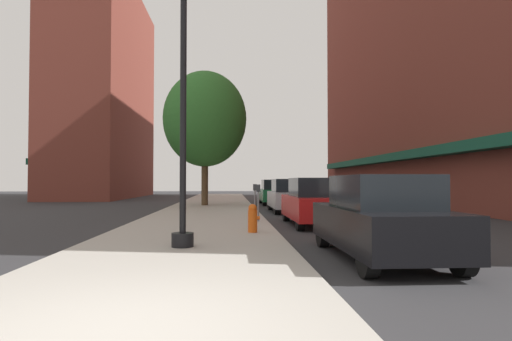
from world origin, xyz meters
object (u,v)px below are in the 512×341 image
object	(u,v)px
fire_hydrant	(253,218)
tree_near	(205,119)
lamppost	(183,105)
parking_meter_near	(258,198)
car_green	(274,192)
car_red	(315,202)
car_silver	(289,196)
car_black	(380,218)
parking_meter_far	(255,196)

from	to	relation	value
fire_hydrant	tree_near	distance (m)	14.67
lamppost	parking_meter_near	size ratio (longest dim) A/B	4.50
lamppost	parking_meter_near	world-z (taller)	lamppost
lamppost	car_green	world-z (taller)	lamppost
lamppost	car_red	distance (m)	7.05
parking_meter_near	car_silver	world-z (taller)	car_silver
tree_near	car_green	xyz separation A→B (m)	(4.47, 2.52, -4.50)
lamppost	car_green	distance (m)	19.28
car_red	car_green	bearing A→B (deg)	89.59
car_silver	parking_meter_near	bearing A→B (deg)	-108.80
car_black	fire_hydrant	bearing A→B (deg)	121.62
parking_meter_near	car_silver	bearing A→B (deg)	72.00
parking_meter_near	car_green	bearing A→B (deg)	81.50
car_black	car_green	bearing A→B (deg)	88.49
fire_hydrant	car_green	world-z (taller)	car_green
parking_meter_near	fire_hydrant	bearing A→B (deg)	-96.71
car_silver	car_green	bearing A→B (deg)	89.21
tree_near	car_green	world-z (taller)	tree_near
lamppost	car_black	size ratio (longest dim) A/B	1.37
lamppost	car_red	size ratio (longest dim) A/B	1.37
car_green	parking_meter_near	bearing A→B (deg)	-100.71
parking_meter_near	car_black	xyz separation A→B (m)	(1.95, -6.74, -0.14)
tree_near	car_green	size ratio (longest dim) A/B	1.88
fire_hydrant	parking_meter_far	world-z (taller)	parking_meter_far
lamppost	car_silver	distance (m)	12.56
car_red	tree_near	bearing A→B (deg)	111.91
parking_meter_far	car_red	xyz separation A→B (m)	(1.95, -2.43, -0.14)
lamppost	car_silver	world-z (taller)	lamppost
car_silver	tree_near	bearing A→B (deg)	133.91
tree_near	car_red	size ratio (longest dim) A/B	1.88
lamppost	parking_meter_near	xyz separation A→B (m)	(2.04, 5.67, -2.25)
car_red	car_silver	distance (m)	6.37
parking_meter_near	parking_meter_far	bearing A→B (deg)	90.00
parking_meter_near	lamppost	bearing A→B (deg)	-109.77
car_red	car_green	world-z (taller)	same
tree_near	car_green	bearing A→B (deg)	29.46
lamppost	parking_meter_far	size ratio (longest dim) A/B	4.50
lamppost	car_silver	size ratio (longest dim) A/B	1.37
tree_near	parking_meter_far	bearing A→B (deg)	-73.40
tree_near	car_silver	xyz separation A→B (m)	(4.47, -4.52, -4.50)
tree_near	car_black	world-z (taller)	tree_near
car_silver	car_black	bearing A→B (deg)	-90.79
parking_meter_far	car_black	distance (m)	9.02
lamppost	tree_near	distance (m)	16.33
tree_near	car_silver	distance (m)	7.79
parking_meter_far	lamppost	bearing A→B (deg)	-104.75
fire_hydrant	car_black	bearing A→B (deg)	-56.87
lamppost	tree_near	xyz separation A→B (m)	(-0.48, 16.18, 2.11)
car_black	car_red	size ratio (longest dim) A/B	1.00
parking_meter_far	car_silver	xyz separation A→B (m)	(1.95, 3.93, -0.14)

